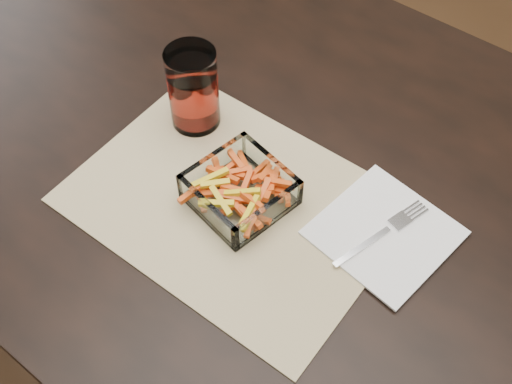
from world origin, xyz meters
TOP-DOWN VIEW (x-y plane):
  - dining_table at (0.00, 0.00)m, footprint 1.60×0.90m
  - placemat at (-0.00, -0.10)m, footprint 0.46×0.34m
  - glass_bowl at (0.00, -0.09)m, footprint 0.15×0.15m
  - tumbler at (-0.15, -0.01)m, footprint 0.08×0.08m
  - napkin at (0.20, -0.01)m, footprint 0.19×0.19m
  - fork at (0.20, -0.02)m, footprint 0.06×0.17m

SIDE VIEW (x-z plane):
  - dining_table at x=0.00m, z-range 0.29..1.04m
  - placemat at x=0.00m, z-range 0.75..0.75m
  - napkin at x=0.20m, z-range 0.75..0.76m
  - fork at x=0.20m, z-range 0.76..0.76m
  - glass_bowl at x=0.00m, z-range 0.75..0.80m
  - tumbler at x=-0.15m, z-range 0.75..0.88m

